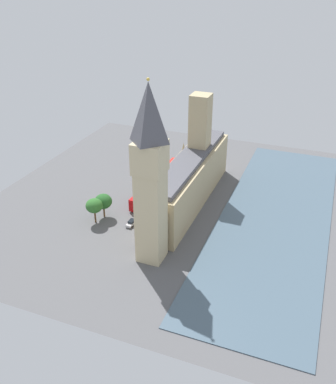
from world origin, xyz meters
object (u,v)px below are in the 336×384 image
parliament_building (190,176)px  car_silver_midblock (131,223)px  double_decker_bus_near_tower (139,199)px  car_blue_under_trees (160,180)px  double_decker_bus_far_end (170,168)px  pedestrian_kerbside (185,174)px  plane_tree_opposite_hall (94,206)px  pedestrian_leading (175,186)px  car_yellow_cab_by_river_gate (149,193)px  clock_tower (150,174)px  street_lamp_trailing (150,160)px  plane_tree_corner (103,201)px

parliament_building → car_silver_midblock: size_ratio=12.92×
double_decker_bus_near_tower → car_silver_midblock: double_decker_bus_near_tower is taller
car_blue_under_trees → car_silver_midblock: size_ratio=1.00×
double_decker_bus_far_end → double_decker_bus_near_tower: same height
pedestrian_kerbside → plane_tree_opposite_hall: plane_tree_opposite_hall is taller
pedestrian_leading → plane_tree_opposite_hall: bearing=-130.2°
pedestrian_leading → plane_tree_opposite_hall: size_ratio=0.20×
car_blue_under_trees → plane_tree_opposite_hall: 35.21m
car_blue_under_trees → car_yellow_cab_by_river_gate: bearing=92.8°
clock_tower → pedestrian_leading: (8.69, -41.74, -25.35)m
pedestrian_kerbside → car_blue_under_trees: bearing=80.3°
parliament_building → pedestrian_kerbside: 21.81m
plane_tree_opposite_hall → street_lamp_trailing: bearing=-90.6°
clock_tower → plane_tree_opposite_hall: clock_tower is taller
plane_tree_opposite_hall → car_silver_midblock: bearing=-167.2°
parliament_building → car_blue_under_trees: bearing=-31.4°
car_silver_midblock → parliament_building: bearing=-116.5°
parliament_building → pedestrian_leading: 13.54m
pedestrian_leading → plane_tree_corner: size_ratio=0.20×
parliament_building → car_yellow_cab_by_river_gate: parliament_building is taller
parliament_building → pedestrian_kerbside: parliament_building is taller
plane_tree_opposite_hall → street_lamp_trailing: 43.20m
plane_tree_corner → plane_tree_opposite_hall: bearing=77.2°
double_decker_bus_far_end → car_silver_midblock: size_ratio=2.33×
car_blue_under_trees → pedestrian_leading: 7.34m
plane_tree_corner → street_lamp_trailing: 39.10m
street_lamp_trailing → car_yellow_cab_by_river_gate: bearing=112.4°
car_blue_under_trees → street_lamp_trailing: 12.84m
clock_tower → pedestrian_leading: bearing=-78.2°
car_silver_midblock → plane_tree_corner: plane_tree_corner is taller
car_blue_under_trees → parliament_building: bearing=150.5°
pedestrian_kerbside → plane_tree_corner: plane_tree_corner is taller
parliament_building → street_lamp_trailing: size_ratio=10.20×
pedestrian_kerbside → pedestrian_leading: bearing=117.6°
street_lamp_trailing → plane_tree_corner: bearing=90.7°
double_decker_bus_near_tower → pedestrian_kerbside: (-6.50, -28.40, -1.95)m
double_decker_bus_far_end → pedestrian_kerbside: size_ratio=6.92×
double_decker_bus_near_tower → plane_tree_corner: size_ratio=1.30×
parliament_building → car_blue_under_trees: size_ratio=12.96×
car_yellow_cab_by_river_gate → plane_tree_corner: 20.98m
clock_tower → double_decker_bus_far_end: bearing=-74.3°
car_blue_under_trees → double_decker_bus_far_end: bearing=-94.0°
clock_tower → double_decker_bus_near_tower: (15.36, -24.92, -23.47)m
clock_tower → plane_tree_corner: size_ratio=6.20×
pedestrian_kerbside → car_silver_midblock: bearing=111.3°
double_decker_bus_far_end → street_lamp_trailing: 9.19m
car_yellow_cab_by_river_gate → plane_tree_opposite_hall: plane_tree_opposite_hall is taller
parliament_building → pedestrian_leading: bearing=-40.2°
car_silver_midblock → street_lamp_trailing: size_ratio=0.79×
plane_tree_corner → plane_tree_opposite_hall: (0.93, 4.09, 0.38)m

